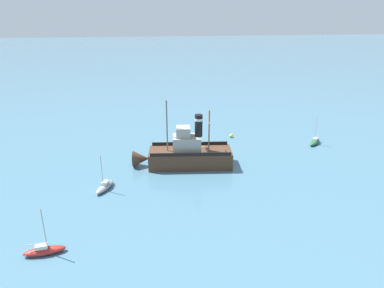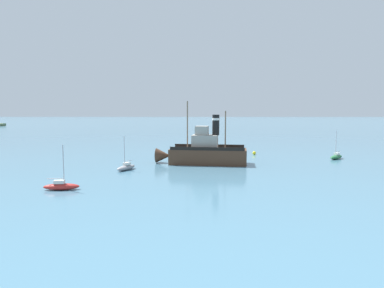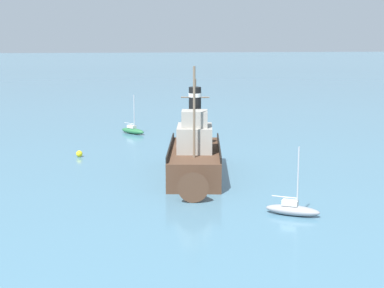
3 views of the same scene
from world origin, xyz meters
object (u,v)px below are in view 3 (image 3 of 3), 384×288
Objects in this scene: sailboat_grey at (292,209)px; sailboat_green at (133,130)px; old_tugboat at (195,157)px; mooring_buoy at (79,154)px.

sailboat_green is at bearing -72.37° from sailboat_grey.
sailboat_grey is at bearing 116.57° from old_tugboat.
sailboat_green is (5.29, -23.15, -1.40)m from old_tugboat.
sailboat_green is at bearing -112.51° from mooring_buoy.
old_tugboat is 3.00× the size of sailboat_grey.
old_tugboat is 22.56× the size of mooring_buoy.
mooring_buoy is (16.47, -21.16, -0.10)m from sailboat_grey.
old_tugboat is 23.79m from sailboat_green.
mooring_buoy is (10.81, -9.84, -1.50)m from old_tugboat.
mooring_buoy is at bearing -52.10° from sailboat_grey.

